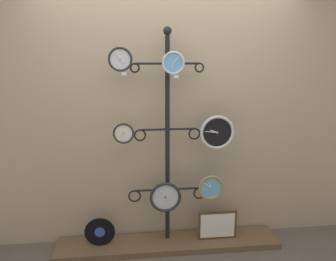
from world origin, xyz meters
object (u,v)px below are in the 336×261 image
(clock_middle_left, at_px, (124,133))
(picture_frame, at_px, (217,225))
(clock_top_center, at_px, (173,63))
(clock_middle_right, at_px, (217,132))
(clock_bottom_center, at_px, (165,197))
(clock_bottom_right, at_px, (211,187))
(vinyl_record, at_px, (100,232))
(display_stand, at_px, (167,179))
(clock_top_left, at_px, (120,59))

(clock_middle_left, relative_size, picture_frame, 0.49)
(clock_top_center, distance_m, clock_middle_right, 0.75)
(clock_bottom_center, bearing_deg, picture_frame, 3.29)
(clock_middle_left, relative_size, clock_bottom_center, 0.64)
(clock_middle_right, height_order, picture_frame, clock_middle_right)
(clock_bottom_right, relative_size, vinyl_record, 0.86)
(clock_top_center, relative_size, clock_bottom_right, 0.80)
(clock_middle_right, distance_m, clock_bottom_right, 0.55)
(display_stand, distance_m, clock_bottom_center, 0.18)
(clock_middle_left, xyz_separation_m, clock_bottom_right, (0.82, -0.02, -0.55))
(clock_middle_left, bearing_deg, display_stand, 10.48)
(display_stand, distance_m, vinyl_record, 0.82)
(clock_top_left, xyz_separation_m, picture_frame, (0.91, 0.00, -1.63))
(clock_top_left, height_order, picture_frame, clock_top_left)
(clock_top_left, bearing_deg, clock_middle_right, -1.51)
(display_stand, height_order, clock_top_left, display_stand)
(clock_top_center, height_order, vinyl_record, clock_top_center)
(clock_bottom_center, xyz_separation_m, picture_frame, (0.53, 0.03, -0.34))
(clock_top_left, bearing_deg, clock_top_center, -3.45)
(clock_top_center, distance_m, clock_bottom_center, 1.25)
(clock_bottom_right, xyz_separation_m, picture_frame, (0.08, 0.02, -0.42))
(display_stand, xyz_separation_m, clock_top_center, (0.04, -0.10, 1.11))
(clock_middle_left, relative_size, clock_bottom_right, 0.77)
(clock_middle_right, relative_size, clock_bottom_center, 1.07)
(clock_top_left, relative_size, clock_middle_right, 0.65)
(clock_top_center, relative_size, picture_frame, 0.51)
(clock_top_center, xyz_separation_m, clock_bottom_right, (0.37, 0.01, -1.17))
(clock_top_left, relative_size, clock_bottom_center, 0.70)
(clock_middle_right, relative_size, clock_bottom_right, 1.30)
(picture_frame, bearing_deg, vinyl_record, 179.95)
(clock_bottom_center, bearing_deg, clock_middle_left, 175.58)
(picture_frame, bearing_deg, display_stand, 171.48)
(display_stand, distance_m, clock_bottom_right, 0.43)
(vinyl_record, relative_size, picture_frame, 0.75)
(clock_top_center, distance_m, clock_middle_left, 0.77)
(clock_bottom_center, relative_size, clock_bottom_right, 1.21)
(clock_top_center, height_order, clock_middle_left, clock_top_center)
(clock_top_center, height_order, clock_middle_right, clock_top_center)
(vinyl_record, height_order, picture_frame, picture_frame)
(clock_top_center, relative_size, clock_bottom_center, 0.66)
(vinyl_record, bearing_deg, clock_middle_right, -1.35)
(clock_top_center, bearing_deg, clock_middle_left, 176.31)
(clock_bottom_center, height_order, clock_bottom_right, clock_bottom_right)
(clock_bottom_right, height_order, picture_frame, clock_bottom_right)
(display_stand, height_order, clock_bottom_right, display_stand)
(clock_middle_right, height_order, clock_bottom_right, clock_middle_right)
(vinyl_record, bearing_deg, clock_bottom_center, -2.82)
(display_stand, xyz_separation_m, clock_bottom_center, (-0.03, -0.10, -0.14))
(display_stand, distance_m, picture_frame, 0.69)
(clock_bottom_right, bearing_deg, clock_middle_right, -2.07)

